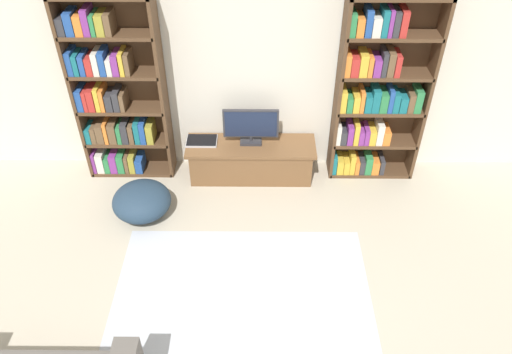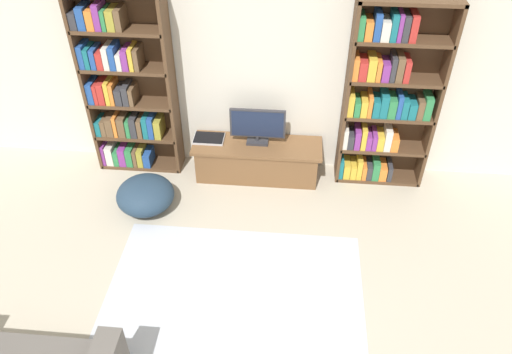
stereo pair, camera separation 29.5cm
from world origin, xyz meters
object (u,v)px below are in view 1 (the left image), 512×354
(bookshelf_left, at_px, (115,94))
(bookshelf_right, at_px, (376,94))
(tv_stand, at_px, (251,160))
(television, at_px, (251,126))
(beanbag_ottoman, at_px, (142,201))
(laptop, at_px, (202,141))

(bookshelf_left, bearing_deg, bookshelf_right, -0.01)
(tv_stand, distance_m, television, 0.44)
(bookshelf_left, distance_m, television, 1.49)
(bookshelf_left, height_order, bookshelf_right, same)
(bookshelf_left, height_order, beanbag_ottoman, bookshelf_left)
(laptop, bearing_deg, tv_stand, -5.47)
(bookshelf_left, bearing_deg, laptop, -3.90)
(tv_stand, height_order, beanbag_ottoman, tv_stand)
(laptop, xyz_separation_m, beanbag_ottoman, (-0.58, -0.71, -0.27))
(laptop, bearing_deg, bookshelf_right, 1.84)
(bookshelf_right, bearing_deg, tv_stand, -175.13)
(tv_stand, distance_m, beanbag_ottoman, 1.31)
(tv_stand, height_order, television, television)
(laptop, distance_m, beanbag_ottoman, 0.96)
(tv_stand, xyz_separation_m, laptop, (-0.55, 0.05, 0.23))
(bookshelf_right, bearing_deg, laptop, -178.16)
(bookshelf_left, bearing_deg, television, -2.60)
(bookshelf_right, xyz_separation_m, beanbag_ottoman, (-2.47, -0.77, -0.85))
(bookshelf_right, distance_m, television, 1.38)
(laptop, bearing_deg, television, -0.48)
(bookshelf_left, xyz_separation_m, television, (1.45, -0.07, -0.35))
(bookshelf_right, relative_size, laptop, 6.07)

